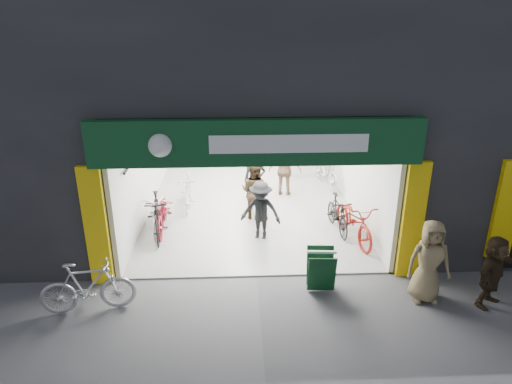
{
  "coord_description": "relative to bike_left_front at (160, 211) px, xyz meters",
  "views": [
    {
      "loc": [
        -0.4,
        -8.48,
        5.37
      ],
      "look_at": [
        0.06,
        1.5,
        1.39
      ],
      "focal_mm": 32.0,
      "sensor_mm": 36.0,
      "label": 1
    }
  ],
  "objects": [
    {
      "name": "pedestrian_near",
      "position": [
        5.72,
        -3.45,
        0.34
      ],
      "size": [
        0.87,
        0.59,
        1.71
      ],
      "primitive_type": "imported",
      "rotation": [
        0.0,
        0.0,
        -0.06
      ],
      "color": "olive",
      "rests_on": "ground"
    },
    {
      "name": "customer_d",
      "position": [
        3.51,
        2.12,
        0.33
      ],
      "size": [
        1.05,
        0.58,
        1.69
      ],
      "primitive_type": "imported",
      "rotation": [
        0.0,
        0.0,
        2.97
      ],
      "color": "#80604A",
      "rests_on": "ground"
    },
    {
      "name": "bike_left_back",
      "position": [
        0.62,
        1.33,
        -0.01
      ],
      "size": [
        0.53,
        1.7,
        1.01
      ],
      "primitive_type": "imported",
      "rotation": [
        0.0,
        0.0,
        0.03
      ],
      "color": "silver",
      "rests_on": "ground"
    },
    {
      "name": "building",
      "position": [
        3.33,
        2.48,
        3.8
      ],
      "size": [
        17.0,
        10.27,
        8.0
      ],
      "color": "#232326",
      "rests_on": "ground"
    },
    {
      "name": "ground",
      "position": [
        2.42,
        -2.5,
        -0.51
      ],
      "size": [
        60.0,
        60.0,
        0.0
      ],
      "primitive_type": "plane",
      "color": "#56565B",
      "rests_on": "ground"
    },
    {
      "name": "parked_bike",
      "position": [
        -0.82,
        -3.54,
        0.02
      ],
      "size": [
        1.81,
        0.74,
        1.06
      ],
      "primitive_type": "imported",
      "rotation": [
        0.0,
        0.0,
        1.71
      ],
      "color": "#B6B6BB",
      "rests_on": "ground"
    },
    {
      "name": "bike_right_back",
      "position": [
        4.92,
        2.83,
        0.07
      ],
      "size": [
        0.88,
        1.99,
        1.15
      ],
      "primitive_type": "imported",
      "rotation": [
        0.0,
        0.0,
        0.18
      ],
      "color": "silver",
      "rests_on": "ground"
    },
    {
      "name": "pedestrian_far",
      "position": [
        6.89,
        -3.67,
        0.22
      ],
      "size": [
        1.34,
        1.17,
        1.47
      ],
      "primitive_type": "imported",
      "rotation": [
        0.0,
        0.0,
        0.66
      ],
      "color": "#322516",
      "rests_on": "ground"
    },
    {
      "name": "sandwich_board",
      "position": [
        3.71,
        -3.0,
        -0.04
      ],
      "size": [
        0.59,
        0.61,
        0.86
      ],
      "rotation": [
        0.0,
        0.0,
        -0.08
      ],
      "color": "#0E381A",
      "rests_on": "ground"
    },
    {
      "name": "customer_c",
      "position": [
        2.6,
        -0.75,
        0.26
      ],
      "size": [
        1.11,
        0.81,
        1.55
      ],
      "primitive_type": "imported",
      "rotation": [
        0.0,
        0.0,
        -0.26
      ],
      "color": "black",
      "rests_on": "ground"
    },
    {
      "name": "bike_left_front",
      "position": [
        0.0,
        0.0,
        0.0
      ],
      "size": [
        0.7,
        1.95,
        1.02
      ],
      "primitive_type": "imported",
      "rotation": [
        0.0,
        0.0,
        0.01
      ],
      "color": "silver",
      "rests_on": "ground"
    },
    {
      "name": "bike_left_midback",
      "position": [
        0.08,
        -0.09,
        -0.01
      ],
      "size": [
        0.76,
        1.93,
        1.0
      ],
      "primitive_type": "imported",
      "rotation": [
        0.0,
        0.0,
        0.05
      ],
      "color": "maroon",
      "rests_on": "ground"
    },
    {
      "name": "bike_left_midfront",
      "position": [
        0.0,
        -0.47,
        0.04
      ],
      "size": [
        0.8,
        1.91,
        1.11
      ],
      "primitive_type": "imported",
      "rotation": [
        0.0,
        0.0,
        0.15
      ],
      "color": "black",
      "rests_on": "ground"
    },
    {
      "name": "customer_b",
      "position": [
        2.51,
        0.48,
        0.31
      ],
      "size": [
        1.0,
        0.93,
        1.64
      ],
      "primitive_type": "imported",
      "rotation": [
        0.0,
        0.0,
        2.63
      ],
      "color": "#362818",
      "rests_on": "ground"
    },
    {
      "name": "bike_right_mid",
      "position": [
        4.92,
        -0.89,
        0.02
      ],
      "size": [
        1.07,
        2.14,
        1.07
      ],
      "primitive_type": "imported",
      "rotation": [
        0.0,
        0.0,
        0.18
      ],
      "color": "maroon",
      "rests_on": "ground"
    },
    {
      "name": "bike_right_front",
      "position": [
        4.61,
        -0.39,
        -0.03
      ],
      "size": [
        0.61,
        1.65,
        0.97
      ],
      "primitive_type": "imported",
      "rotation": [
        0.0,
        0.0,
        0.1
      ],
      "color": "black",
      "rests_on": "ground"
    },
    {
      "name": "customer_a",
      "position": [
        2.54,
        1.24,
        0.34
      ],
      "size": [
        0.65,
        0.45,
        1.71
      ],
      "primitive_type": "imported",
      "rotation": [
        0.0,
        0.0,
        0.06
      ],
      "color": "black",
      "rests_on": "ground"
    }
  ]
}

